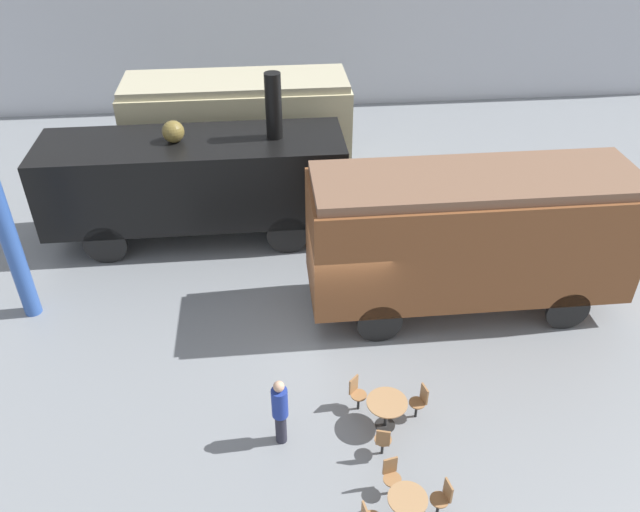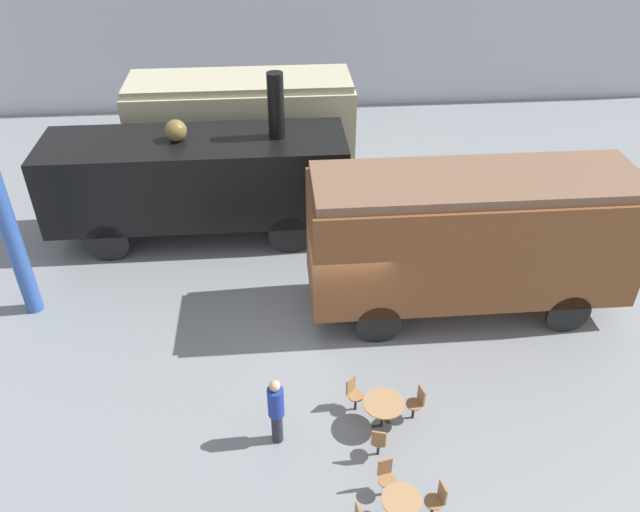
% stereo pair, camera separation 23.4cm
% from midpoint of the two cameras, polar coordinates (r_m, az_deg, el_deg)
% --- Properties ---
extents(ground_plane, '(80.00, 80.00, 0.00)m').
position_cam_midpoint_polar(ground_plane, '(16.41, 0.91, -6.53)').
color(ground_plane, gray).
extents(backdrop_wall, '(44.00, 0.15, 9.00)m').
position_cam_midpoint_polar(backdrop_wall, '(28.61, -2.78, 21.99)').
color(backdrop_wall, '#B2B7C1').
rests_on(backdrop_wall, ground_plane).
extents(passenger_coach_vintage, '(7.71, 2.62, 3.80)m').
position_cam_midpoint_polar(passenger_coach_vintage, '(22.52, -7.77, 12.00)').
color(passenger_coach_vintage, beige).
rests_on(passenger_coach_vintage, ground_plane).
extents(steam_locomotive, '(8.97, 2.70, 5.16)m').
position_cam_midpoint_polar(steam_locomotive, '(19.38, -11.66, 7.04)').
color(steam_locomotive, black).
rests_on(steam_locomotive, ground_plane).
extents(passenger_coach_wooden, '(8.15, 2.61, 3.93)m').
position_cam_midpoint_polar(passenger_coach_wooden, '(16.22, 13.12, 2.10)').
color(passenger_coach_wooden, brown).
rests_on(passenger_coach_wooden, ground_plane).
extents(cafe_table_near, '(0.74, 0.74, 0.78)m').
position_cam_midpoint_polar(cafe_table_near, '(12.38, 7.38, -21.63)').
color(cafe_table_near, black).
rests_on(cafe_table_near, ground_plane).
extents(cafe_table_mid, '(0.88, 0.88, 0.74)m').
position_cam_midpoint_polar(cafe_table_mid, '(13.76, 5.62, -13.57)').
color(cafe_table_mid, black).
rests_on(cafe_table_mid, ground_plane).
extents(cafe_chair_0, '(0.38, 0.36, 0.87)m').
position_cam_midpoint_polar(cafe_chair_0, '(12.66, 10.65, -20.79)').
color(cafe_chair_0, black).
rests_on(cafe_chair_0, ground_plane).
extents(cafe_chair_1, '(0.36, 0.38, 0.87)m').
position_cam_midpoint_polar(cafe_chair_1, '(12.82, 5.97, -19.20)').
color(cafe_chair_1, black).
rests_on(cafe_chair_1, ground_plane).
extents(cafe_chair_4, '(0.37, 0.39, 0.87)m').
position_cam_midpoint_polar(cafe_chair_4, '(13.30, 5.25, -16.40)').
color(cafe_chair_4, black).
rests_on(cafe_chair_4, ground_plane).
extents(cafe_chair_5, '(0.38, 0.36, 0.87)m').
position_cam_midpoint_polar(cafe_chair_5, '(14.10, 8.68, -12.86)').
color(cafe_chair_5, black).
rests_on(cafe_chair_5, ground_plane).
extents(cafe_chair_6, '(0.40, 0.40, 0.87)m').
position_cam_midpoint_polar(cafe_chair_6, '(14.13, 2.85, -12.25)').
color(cafe_chair_6, black).
rests_on(cafe_chair_6, ground_plane).
extents(visitor_person, '(0.34, 0.34, 1.74)m').
position_cam_midpoint_polar(visitor_person, '(13.20, -4.20, -13.84)').
color(visitor_person, '#262633').
rests_on(visitor_person, ground_plane).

